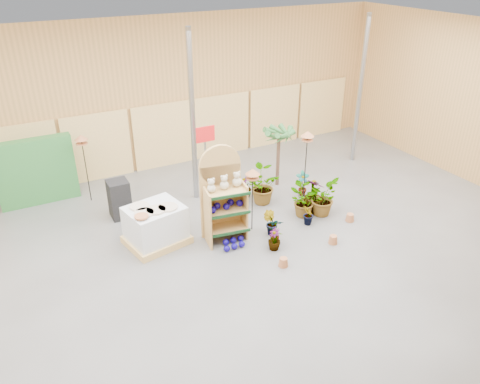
% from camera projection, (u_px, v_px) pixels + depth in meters
% --- Properties ---
extents(room, '(15.20, 12.10, 4.70)m').
position_uv_depth(room, '(241.00, 156.00, 9.87)').
color(room, '#555555').
rests_on(room, ground).
extents(display_shelf, '(1.04, 0.75, 2.30)m').
position_uv_depth(display_shelf, '(222.00, 197.00, 10.68)').
color(display_shelf, '#AF864A').
rests_on(display_shelf, ground).
extents(teddy_bears, '(0.84, 0.21, 0.35)m').
position_uv_depth(teddy_bears, '(225.00, 183.00, 10.42)').
color(teddy_bears, beige).
rests_on(teddy_bears, display_shelf).
extents(gazing_balls_shelf, '(0.84, 0.29, 0.16)m').
position_uv_depth(gazing_balls_shelf, '(225.00, 205.00, 10.64)').
color(gazing_balls_shelf, '#100777').
rests_on(gazing_balls_shelf, display_shelf).
extents(gazing_balls_floor, '(0.63, 0.39, 0.15)m').
position_uv_depth(gazing_balls_floor, '(234.00, 243.00, 10.75)').
color(gazing_balls_floor, '#100777').
rests_on(gazing_balls_floor, ground).
extents(pallet_stack, '(1.51, 1.33, 0.98)m').
position_uv_depth(pallet_stack, '(156.00, 225.00, 10.70)').
color(pallet_stack, tan).
rests_on(pallet_stack, ground).
extents(charcoal_planters, '(0.50, 0.50, 1.00)m').
position_uv_depth(charcoal_planters, '(119.00, 199.00, 11.76)').
color(charcoal_planters, black).
rests_on(charcoal_planters, ground).
extents(trellis_stock, '(2.00, 0.30, 1.80)m').
position_uv_depth(trellis_stock, '(36.00, 172.00, 12.25)').
color(trellis_stock, '#2D7433').
rests_on(trellis_stock, ground).
extents(offer_sign, '(0.50, 0.08, 2.20)m').
position_uv_depth(offer_sign, '(206.00, 150.00, 11.83)').
color(offer_sign, gray).
rests_on(offer_sign, ground).
extents(bird_table_front, '(0.34, 0.34, 1.62)m').
position_uv_depth(bird_table_front, '(253.00, 174.00, 10.76)').
color(bird_table_front, black).
rests_on(bird_table_front, ground).
extents(bird_table_right, '(0.34, 0.34, 2.03)m').
position_uv_depth(bird_table_right, '(308.00, 136.00, 11.81)').
color(bird_table_right, black).
rests_on(bird_table_right, ground).
extents(bird_table_back, '(0.34, 0.34, 1.90)m').
position_uv_depth(bird_table_back, '(81.00, 140.00, 11.94)').
color(bird_table_back, black).
rests_on(bird_table_back, ground).
extents(palm, '(0.70, 0.70, 1.84)m').
position_uv_depth(palm, '(279.00, 133.00, 12.88)').
color(palm, brown).
rests_on(palm, ground).
extents(potted_plant_0, '(0.43, 0.38, 0.67)m').
position_uv_depth(potted_plant_0, '(276.00, 230.00, 10.76)').
color(potted_plant_0, '#2E642D').
rests_on(potted_plant_0, ground).
extents(potted_plant_1, '(0.43, 0.43, 0.61)m').
position_uv_depth(potted_plant_1, '(270.00, 223.00, 11.10)').
color(potted_plant_1, '#2E642D').
rests_on(potted_plant_1, ground).
extents(potted_plant_2, '(0.96, 0.99, 0.84)m').
position_uv_depth(potted_plant_2, '(302.00, 201.00, 11.83)').
color(potted_plant_2, '#2E642D').
rests_on(potted_plant_2, ground).
extents(potted_plant_3, '(0.71, 0.71, 0.94)m').
position_uv_depth(potted_plant_3, '(314.00, 195.00, 12.01)').
color(potted_plant_3, '#2E642D').
rests_on(potted_plant_3, ground).
extents(potted_plant_4, '(0.44, 0.37, 0.73)m').
position_uv_depth(potted_plant_4, '(302.00, 184.00, 12.83)').
color(potted_plant_4, '#2E642D').
rests_on(potted_plant_4, ground).
extents(potted_plant_6, '(1.08, 1.13, 0.99)m').
position_uv_depth(potted_plant_6, '(261.00, 186.00, 12.41)').
color(potted_plant_6, '#2E642D').
rests_on(potted_plant_6, ground).
extents(potted_plant_7, '(0.31, 0.31, 0.53)m').
position_uv_depth(potted_plant_7, '(274.00, 239.00, 10.56)').
color(potted_plant_7, '#2E642D').
rests_on(potted_plant_7, ground).
extents(potted_plant_9, '(0.36, 0.39, 0.56)m').
position_uv_depth(potted_plant_9, '(308.00, 215.00, 11.49)').
color(potted_plant_9, '#2E642D').
rests_on(potted_plant_9, ground).
extents(potted_plant_10, '(1.13, 1.12, 0.95)m').
position_uv_depth(potted_plant_10, '(322.00, 197.00, 11.90)').
color(potted_plant_10, '#2E642D').
rests_on(potted_plant_10, ground).
extents(potted_plant_11, '(0.47, 0.47, 0.63)m').
position_uv_depth(potted_plant_11, '(245.00, 187.00, 12.78)').
color(potted_plant_11, '#2E642D').
rests_on(potted_plant_11, ground).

